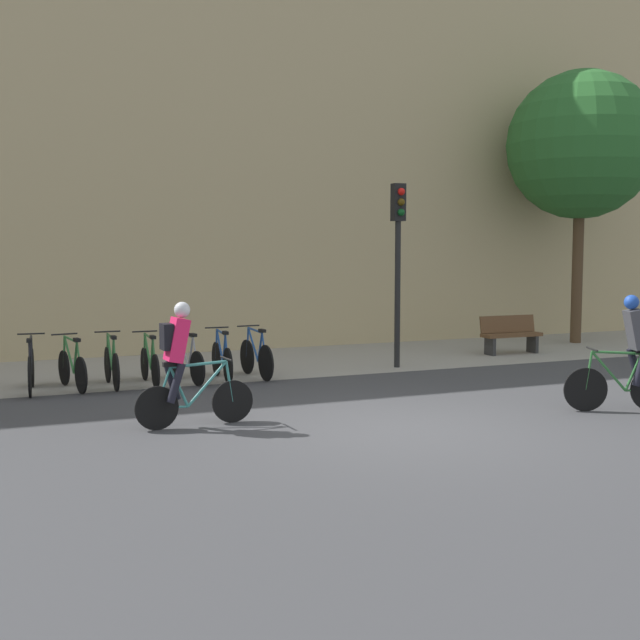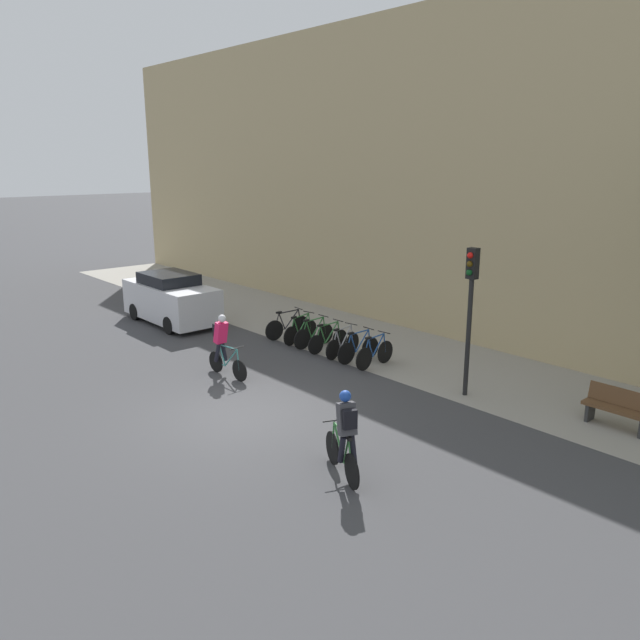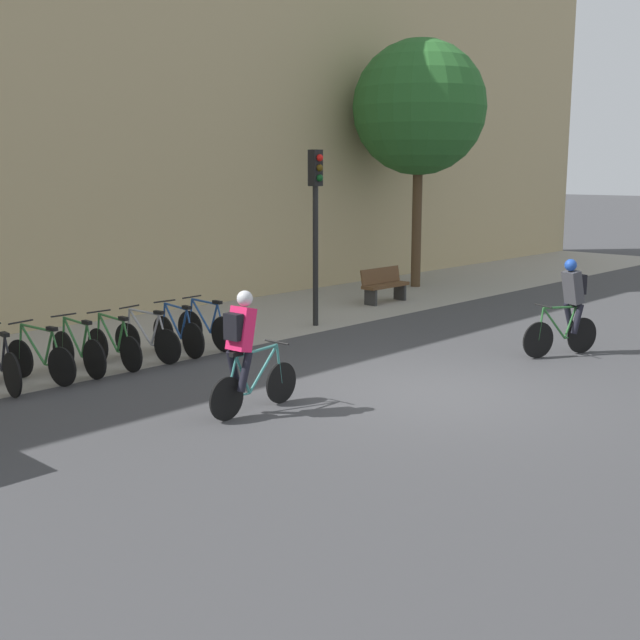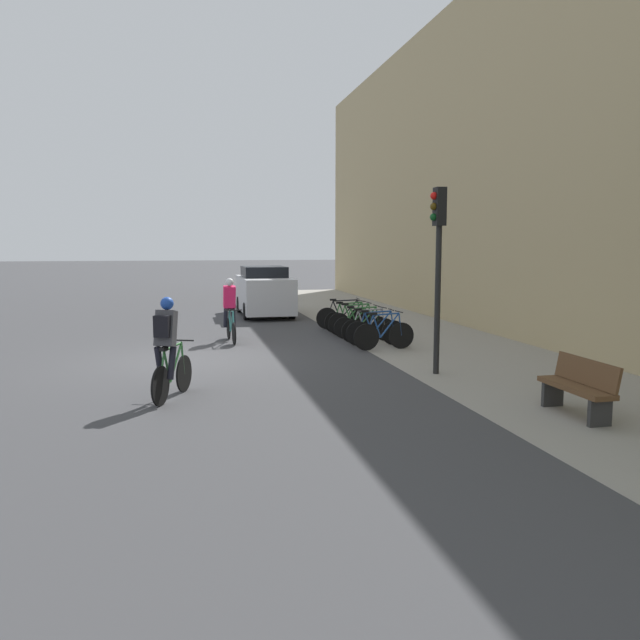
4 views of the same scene
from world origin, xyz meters
TOP-DOWN VIEW (x-y plane):
  - ground at (0.00, 0.00)m, footprint 200.00×200.00m
  - kerb_strip at (0.00, 6.75)m, footprint 44.00×4.50m
  - building_facade at (0.00, 9.30)m, footprint 44.00×0.60m
  - cyclist_pink at (-2.70, 1.26)m, footprint 1.69×0.46m
  - cyclist_grey at (3.83, -0.26)m, footprint 1.57×0.71m
  - parked_bike_1 at (-3.79, 4.96)m, footprint 0.48×1.64m
  - parked_bike_2 at (-3.12, 4.96)m, footprint 0.46×1.65m
  - parked_bike_3 at (-2.44, 4.96)m, footprint 0.46×1.64m
  - parked_bike_4 at (-1.76, 4.96)m, footprint 0.46×1.62m
  - parked_bike_5 at (-1.09, 4.96)m, footprint 0.46×1.62m
  - parked_bike_6 at (-0.41, 4.96)m, footprint 0.46×1.63m
  - traffic_light_pole at (2.69, 5.06)m, footprint 0.26×0.30m
  - bench at (6.16, 5.94)m, footprint 1.49×0.44m
  - street_tree_0 at (9.06, 7.11)m, footprint 3.77×3.77m

SIDE VIEW (x-z plane):
  - ground at x=0.00m, z-range 0.00..0.00m
  - kerb_strip at x=0.00m, z-range 0.00..0.01m
  - parked_bike_3 at x=-2.44m, z-range -0.09..0.85m
  - parked_bike_4 at x=-1.76m, z-range -0.09..0.86m
  - parked_bike_1 at x=-3.79m, z-range -0.09..0.86m
  - parked_bike_5 at x=-1.09m, z-range -0.09..0.88m
  - parked_bike_2 at x=-3.12m, z-range -0.09..0.88m
  - parked_bike_6 at x=-0.41m, z-range -0.08..0.89m
  - bench at x=6.16m, z-range 0.02..0.91m
  - cyclist_pink at x=-2.70m, z-range 0.07..1.82m
  - cyclist_grey at x=3.83m, z-range 0.06..1.83m
  - traffic_light_pole at x=2.69m, z-range 0.72..4.50m
  - street_tree_0 at x=9.06m, z-range 1.59..8.57m
  - building_facade at x=0.00m, z-range 0.00..10.70m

